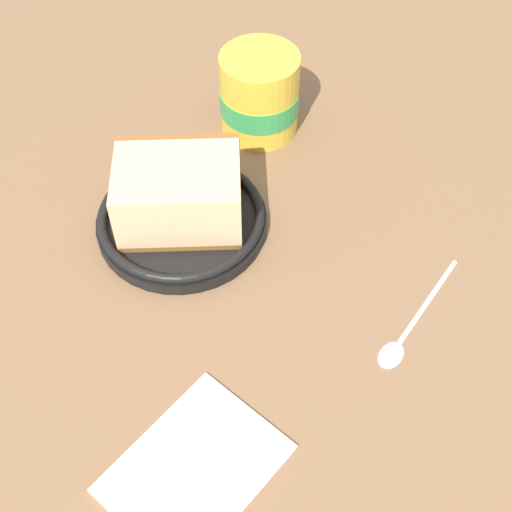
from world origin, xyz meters
TOP-DOWN VIEW (x-y plane):
  - ground_plane at (0.00, 0.00)cm, footprint 118.33×118.33cm
  - small_plate at (-3.65, -2.61)cm, footprint 16.71×16.71cm
  - cake_slice at (-3.87, -2.45)cm, footprint 13.91×14.59cm
  - tea_mug at (-10.79, 12.48)cm, footprint 9.33×9.55cm
  - teaspoon at (18.67, 5.97)cm, footprint 5.21×13.68cm
  - folded_napkin at (17.46, -15.48)cm, footprint 12.40×14.81cm

SIDE VIEW (x-z plane):
  - ground_plane at x=0.00cm, z-range -3.10..0.00cm
  - folded_napkin at x=17.46cm, z-range 0.00..0.60cm
  - teaspoon at x=18.67cm, z-range -0.05..0.75cm
  - small_plate at x=-3.65cm, z-range -0.01..2.05cm
  - cake_slice at x=-3.87cm, z-range 1.19..7.75cm
  - tea_mug at x=-10.79cm, z-range -0.12..9.09cm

